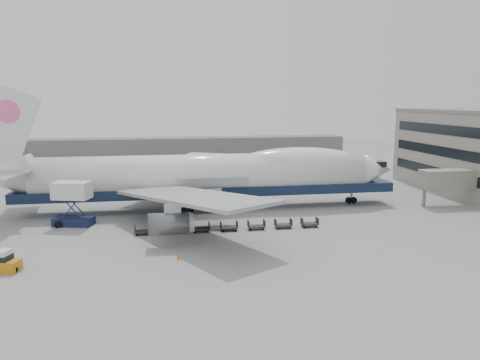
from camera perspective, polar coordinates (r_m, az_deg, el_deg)
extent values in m
plane|color=gray|center=(64.20, -3.35, -5.99)|extent=(260.00, 260.00, 0.00)
cube|color=gold|center=(58.48, -2.70, -7.56)|extent=(60.00, 0.15, 0.01)
cube|color=gray|center=(84.61, 23.97, 0.14)|extent=(9.00, 3.00, 3.00)
cylinder|color=slate|center=(83.00, 21.52, -1.98)|extent=(0.50, 0.50, 3.00)
cube|color=slate|center=(132.22, -11.03, 3.54)|extent=(110.00, 8.00, 7.00)
cylinder|color=white|center=(74.66, -4.40, 0.71)|extent=(52.00, 6.40, 6.40)
cube|color=#0F1E39|center=(75.20, -3.62, -1.20)|extent=(60.00, 5.76, 1.50)
cone|color=white|center=(82.45, 16.10, 1.21)|extent=(6.00, 6.40, 6.40)
ellipsoid|color=white|center=(77.36, 7.17, 2.30)|extent=(20.67, 5.78, 4.56)
cube|color=white|center=(76.90, -26.65, 5.60)|extent=(10.52, 0.50, 13.56)
cylinder|color=pink|center=(76.66, -26.43, 7.48)|extent=(3.40, 0.30, 3.40)
cube|color=#9EA0A3|center=(60.53, -5.99, -2.02)|extent=(20.35, 26.74, 2.26)
cube|color=#9EA0A3|center=(88.65, -7.18, 1.70)|extent=(20.35, 26.74, 2.26)
cylinder|color=#595B60|center=(93.58, -9.11, 0.72)|extent=(4.80, 2.60, 2.60)
cylinder|color=#595B60|center=(84.95, -5.00, -0.11)|extent=(4.80, 2.60, 2.60)
cylinder|color=#595B60|center=(65.41, -3.57, -3.07)|extent=(4.80, 2.60, 2.60)
cylinder|color=#595B60|center=(56.34, -8.70, -5.27)|extent=(4.80, 2.60, 2.60)
cylinder|color=slate|center=(81.56, 13.42, -1.94)|extent=(0.36, 0.36, 2.50)
cylinder|color=black|center=(81.71, 13.40, -2.42)|extent=(1.10, 0.45, 1.10)
cylinder|color=slate|center=(72.36, -6.51, -3.21)|extent=(0.36, 0.36, 2.50)
cylinder|color=black|center=(72.52, -6.50, -3.74)|extent=(1.10, 0.45, 1.10)
cylinder|color=slate|center=(78.21, -6.75, -2.23)|extent=(0.36, 0.36, 2.50)
cylinder|color=black|center=(78.36, -6.74, -2.73)|extent=(1.10, 0.45, 1.10)
cube|color=#161F44|center=(69.89, -19.62, -4.74)|extent=(5.89, 3.96, 1.19)
cube|color=silver|center=(68.96, -19.82, -1.19)|extent=(5.53, 4.05, 2.37)
cube|color=#161F44|center=(68.25, -19.89, -3.19)|extent=(3.72, 1.16, 4.24)
cube|color=#161F44|center=(70.53, -19.55, -2.76)|extent=(3.72, 1.16, 4.24)
cube|color=slate|center=(70.63, -19.58, -0.93)|extent=(2.84, 1.95, 0.15)
cylinder|color=black|center=(69.26, -21.35, -5.07)|extent=(0.97, 0.38, 0.97)
cylinder|color=black|center=(71.31, -21.00, -4.63)|extent=(0.97, 0.38, 0.97)
cylinder|color=black|center=(68.56, -18.16, -5.03)|extent=(0.97, 0.38, 0.97)
cylinder|color=black|center=(70.63, -17.91, -4.59)|extent=(0.97, 0.38, 0.97)
cube|color=#C87E12|center=(54.35, -26.78, -9.33)|extent=(3.42, 2.49, 1.20)
cube|color=silver|center=(54.21, -27.15, -8.19)|extent=(2.13, 1.99, 1.09)
cube|color=black|center=(54.27, -27.14, -8.41)|extent=(2.27, 2.13, 0.55)
cylinder|color=black|center=(53.46, -25.85, -9.82)|extent=(0.77, 0.33, 0.77)
cylinder|color=black|center=(54.75, -25.43, -9.33)|extent=(0.77, 0.33, 0.77)
cone|color=#DB600B|center=(52.56, -7.56, -9.34)|extent=(0.36, 0.36, 0.56)
cube|color=#DB600B|center=(52.65, -7.55, -9.61)|extent=(0.38, 0.38, 0.03)
cube|color=#2D2D30|center=(62.65, -11.68, -6.15)|extent=(2.30, 1.35, 0.18)
cube|color=#2D2D30|center=(62.60, -12.71, -5.82)|extent=(0.08, 1.35, 0.90)
cube|color=#2D2D30|center=(62.51, -10.69, -5.77)|extent=(0.08, 1.35, 0.90)
cylinder|color=black|center=(62.25, -12.48, -6.57)|extent=(0.30, 0.12, 0.30)
cylinder|color=black|center=(63.30, -12.43, -6.29)|extent=(0.30, 0.12, 0.30)
cylinder|color=black|center=(62.18, -10.91, -6.53)|extent=(0.30, 0.12, 0.30)
cylinder|color=black|center=(63.23, -10.88, -6.26)|extent=(0.30, 0.12, 0.30)
cube|color=#2D2D30|center=(62.61, -8.23, -6.06)|extent=(2.30, 1.35, 0.18)
cube|color=#2D2D30|center=(62.49, -9.25, -5.73)|extent=(0.08, 1.35, 0.90)
cube|color=#2D2D30|center=(62.53, -7.22, -5.67)|extent=(0.08, 1.35, 0.90)
cylinder|color=black|center=(62.15, -8.99, -6.48)|extent=(0.30, 0.12, 0.30)
cylinder|color=black|center=(63.21, -9.01, -6.21)|extent=(0.30, 0.12, 0.30)
cylinder|color=black|center=(62.18, -7.42, -6.43)|extent=(0.30, 0.12, 0.30)
cylinder|color=black|center=(63.24, -7.46, -6.16)|extent=(0.30, 0.12, 0.30)
cube|color=#2D2D30|center=(62.79, -4.77, -5.94)|extent=(2.30, 1.35, 0.18)
cube|color=#2D2D30|center=(62.61, -5.79, -5.62)|extent=(0.08, 1.35, 0.90)
cube|color=#2D2D30|center=(62.78, -3.77, -5.55)|extent=(0.08, 1.35, 0.90)
cylinder|color=black|center=(62.28, -5.51, -6.37)|extent=(0.30, 0.12, 0.30)
cylinder|color=black|center=(63.34, -5.58, -6.10)|extent=(0.30, 0.12, 0.30)
cylinder|color=black|center=(62.42, -3.95, -6.31)|extent=(0.30, 0.12, 0.30)
cylinder|color=black|center=(63.47, -4.04, -6.04)|extent=(0.30, 0.12, 0.30)
cube|color=#2D2D30|center=(63.20, -1.36, -5.81)|extent=(2.30, 1.35, 0.18)
cube|color=#2D2D30|center=(62.95, -2.35, -5.50)|extent=(0.08, 1.35, 0.90)
cube|color=#2D2D30|center=(63.25, -0.37, -5.41)|extent=(0.08, 1.35, 0.90)
cylinder|color=black|center=(62.64, -2.06, -6.24)|extent=(0.30, 0.12, 0.30)
cylinder|color=black|center=(63.69, -2.19, -5.97)|extent=(0.30, 0.12, 0.30)
cylinder|color=black|center=(62.88, -0.51, -6.17)|extent=(0.30, 0.12, 0.30)
cylinder|color=black|center=(63.92, -0.67, -5.90)|extent=(0.30, 0.12, 0.30)
cube|color=#2D2D30|center=(63.82, 2.00, -5.65)|extent=(2.30, 1.35, 0.18)
cube|color=#2D2D30|center=(63.51, 1.03, -5.35)|extent=(0.08, 1.35, 0.90)
cube|color=#2D2D30|center=(63.94, 2.97, -5.26)|extent=(0.08, 1.35, 0.90)
cylinder|color=black|center=(63.22, 1.34, -6.08)|extent=(0.30, 0.12, 0.30)
cylinder|color=black|center=(64.26, 1.16, -5.82)|extent=(0.30, 0.12, 0.30)
cylinder|color=black|center=(63.56, 2.86, -6.01)|extent=(0.30, 0.12, 0.30)
cylinder|color=black|center=(64.59, 2.65, -5.75)|extent=(0.30, 0.12, 0.30)
cube|color=#2D2D30|center=(64.66, 5.28, -5.48)|extent=(2.30, 1.35, 0.18)
cube|color=#2D2D30|center=(64.29, 4.34, -5.19)|extent=(0.08, 1.35, 0.90)
cube|color=#2D2D30|center=(64.84, 6.23, -5.09)|extent=(0.08, 1.35, 0.90)
cylinder|color=black|center=(64.02, 4.67, -5.91)|extent=(0.30, 0.12, 0.30)
cylinder|color=black|center=(65.04, 4.43, -5.65)|extent=(0.30, 0.12, 0.30)
cylinder|color=black|center=(64.45, 6.14, -5.83)|extent=(0.30, 0.12, 0.30)
cylinder|color=black|center=(65.47, 5.88, -5.57)|extent=(0.30, 0.12, 0.30)
cube|color=#2D2D30|center=(65.70, 8.47, -5.30)|extent=(2.30, 1.35, 0.18)
cube|color=#2D2D30|center=(65.27, 7.56, -5.02)|extent=(0.08, 1.35, 0.90)
cube|color=#2D2D30|center=(65.94, 9.39, -4.91)|extent=(0.08, 1.35, 0.90)
cylinder|color=black|center=(65.02, 7.90, -5.72)|extent=(0.30, 0.12, 0.30)
cylinder|color=black|center=(66.03, 7.61, -5.48)|extent=(0.30, 0.12, 0.30)
cylinder|color=black|center=(65.54, 9.32, -5.64)|extent=(0.30, 0.12, 0.30)
cylinder|color=black|center=(66.54, 9.02, -5.39)|extent=(0.30, 0.12, 0.30)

